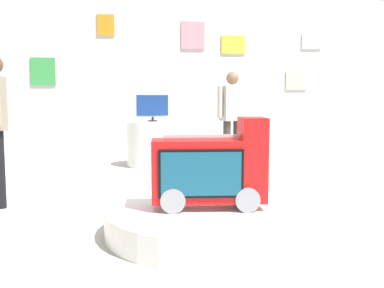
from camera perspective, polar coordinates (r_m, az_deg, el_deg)
name	(u,v)px	position (r m, az deg, el deg)	size (l,w,h in m)	color
ground_plane	(196,234)	(3.91, 0.53, -11.54)	(30.00, 30.00, 0.00)	#B2ADA3
back_wall_display	(156,76)	(8.83, -4.73, 8.74)	(11.71, 0.13, 3.18)	silver
main_display_pedestal	(208,221)	(3.89, 2.13, -9.87)	(1.78, 1.78, 0.23)	white
novelty_firetruck_tv	(211,172)	(3.79, 2.45, -3.59)	(0.99, 0.46, 0.78)	gray
display_pedestal_center_rear	(153,144)	(7.62, -5.07, 0.04)	(0.89, 0.89, 0.77)	white
tv_on_center_rear	(153,106)	(7.57, -5.12, 4.88)	(0.59, 0.16, 0.47)	black
shopper_browsing_rear	(232,113)	(7.17, 5.21, 4.00)	(0.52, 0.33, 1.58)	#38332D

